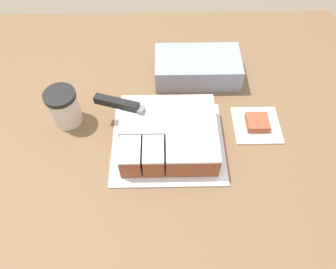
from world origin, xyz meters
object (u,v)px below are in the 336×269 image
at_px(cake_board, 168,143).
at_px(cake, 169,134).
at_px(storage_box, 197,67).
at_px(knife, 126,106).
at_px(coffee_cup, 64,107).
at_px(brownie, 257,122).

height_order(cake_board, cake, cake).
bearing_deg(storage_box, knife, -135.71).
xyz_separation_m(cake_board, coffee_cup, (-0.29, 0.09, 0.05)).
distance_m(cake_board, storage_box, 0.28).
distance_m(coffee_cup, storage_box, 0.43).
bearing_deg(brownie, cake_board, -167.38).
height_order(coffee_cup, brownie, coffee_cup).
distance_m(brownie, storage_box, 0.26).
bearing_deg(cake_board, knife, 150.87).
relative_size(cake_board, brownie, 4.93).
height_order(cake_board, knife, knife).
distance_m(coffee_cup, brownie, 0.55).
xyz_separation_m(cake_board, storage_box, (0.10, 0.27, 0.04)).
distance_m(cake_board, coffee_cup, 0.31).
relative_size(knife, brownie, 4.88).
bearing_deg(brownie, coffee_cup, 176.60).
distance_m(knife, coffee_cup, 0.18).
distance_m(cake_board, cake, 0.04).
relative_size(cake_board, coffee_cup, 2.79).
bearing_deg(cake_board, cake, 38.92).
bearing_deg(coffee_cup, cake, -16.78).
relative_size(cake, coffee_cup, 2.32).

